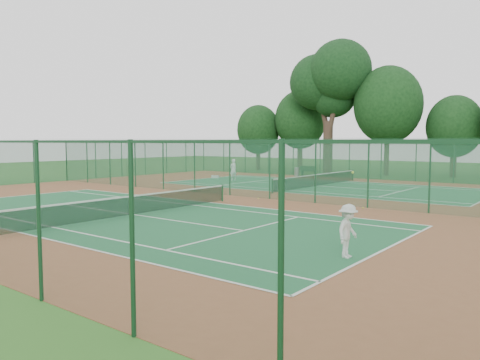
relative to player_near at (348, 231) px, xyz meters
The scene contains 19 objects.
ground 15.49m from the player_near, 137.40° to the left, with size 120.00×120.00×0.00m, color #28591C.
red_pad 15.49m from the player_near, 137.40° to the left, with size 40.00×36.00×0.01m, color brown.
court_near 11.51m from the player_near, behind, with size 23.77×10.97×0.01m, color #1C5B34.
court_far 22.57m from the player_near, 120.32° to the left, with size 23.77×10.97×0.01m, color #20683C.
fence_north 30.68m from the player_near, 111.80° to the left, with size 40.00×0.09×3.50m.
fence_west 33.10m from the player_near, 161.55° to the left, with size 0.09×36.00×3.50m.
fence_divider 15.50m from the player_near, 137.40° to the left, with size 40.00×0.09×3.50m.
tennis_net_near 11.48m from the player_near, behind, with size 0.10×12.90×0.97m.
tennis_net_far 22.56m from the player_near, 120.32° to the left, with size 0.10×12.90×0.97m.
player_near is the anchor object (origin of this frame).
player_far 28.07m from the player_near, 135.38° to the left, with size 0.69×0.45×1.89m, color white.
trash_bin 33.10m from the player_near, 123.28° to the left, with size 0.48×0.48×0.86m, color gray.
bench 32.49m from the player_near, 121.33° to the left, with size 1.74×0.76×1.04m.
kit_bag 30.76m from the player_near, 137.96° to the left, with size 0.69×0.26×0.26m, color silver.
stray_ball_a 10.41m from the player_near, 112.55° to the left, with size 0.07×0.07×0.07m, color #BACE2F.
stray_ball_b 10.74m from the player_near, 110.51° to the left, with size 0.07×0.07×0.07m, color yellow.
stray_ball_c 14.43m from the player_near, 135.92° to the left, with size 0.07×0.07×0.07m, color yellow.
big_tree 38.25m from the player_near, 117.67° to the left, with size 9.10×6.66×13.99m.
evergreen_row 36.40m from the player_near, 107.41° to the left, with size 39.00×5.00×12.00m, color black, non-canonical shape.
Camera 1 is at (17.18, -23.23, 3.46)m, focal length 35.00 mm.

